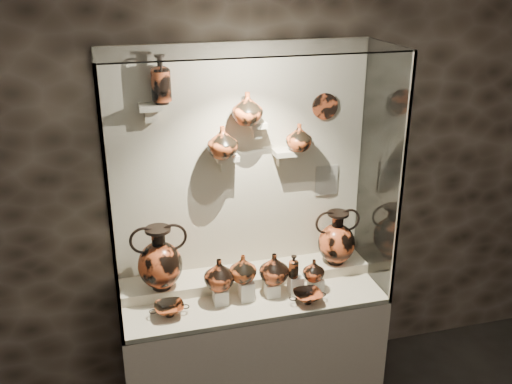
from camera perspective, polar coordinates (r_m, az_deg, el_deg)
The scene contains 35 objects.
wall_back at distance 3.72m, azimuth -1.67°, elevation 2.54°, with size 5.00×0.02×3.20m, color #2C231B.
plinth at distance 4.02m, azimuth -0.37°, elevation -15.32°, with size 1.70×0.60×0.80m, color beige.
front_tier at distance 3.79m, azimuth -0.39°, elevation -10.32°, with size 1.68×0.58×0.03m, color beige.
rear_tier at distance 3.91m, azimuth -1.05°, elevation -8.56°, with size 1.70×0.25×0.10m, color beige.
back_panel at distance 3.72m, azimuth -1.65°, elevation 2.52°, with size 1.70×0.03×1.60m, color beige.
glass_front at distance 3.17m, azimuth 0.94°, elevation -1.05°, with size 1.70×0.01×1.60m, color white.
glass_left at distance 3.33m, azimuth -14.62°, elevation -0.57°, with size 0.01×0.60×1.60m, color white.
glass_right at distance 3.72m, azimuth 12.28°, elevation 2.03°, with size 0.01×0.60×1.60m, color white.
glass_top at distance 3.23m, azimuth -0.46°, elevation 14.11°, with size 1.70×0.60×0.01m, color white.
frame_post_left at distance 3.07m, azimuth -14.37°, elevation -2.57°, with size 0.02×0.02×1.60m, color gray.
frame_post_right at distance 3.48m, azimuth 14.32°, elevation 0.44°, with size 0.02×0.02×1.60m, color gray.
pedestal_a at distance 3.67m, azimuth -3.56°, elevation -10.33°, with size 0.09×0.09×0.10m, color silver.
pedestal_b at distance 3.69m, azimuth -0.95°, elevation -9.78°, with size 0.09×0.09×0.13m, color silver.
pedestal_c at distance 3.74m, azimuth 1.61°, elevation -9.68°, with size 0.09×0.09×0.09m, color silver.
pedestal_d at distance 3.78m, azimuth 3.97°, elevation -9.14°, with size 0.09×0.09×0.12m, color silver.
pedestal_e at distance 3.83m, azimuth 5.97°, elevation -9.08°, with size 0.09×0.09×0.08m, color silver.
bracket_ul at distance 3.44m, azimuth -10.48°, elevation 8.36°, with size 0.14×0.12×0.04m, color beige.
bracket_ca at distance 3.60m, azimuth -2.94°, elevation 3.49°, with size 0.14×0.12×0.04m, color beige.
bracket_cb at distance 3.58m, azimuth 0.14°, elevation 6.80°, with size 0.10×0.12×0.04m, color beige.
bracket_cc at distance 3.69m, azimuth 2.84°, elevation 3.98°, with size 0.14×0.12×0.04m, color beige.
amphora_left at distance 3.66m, azimuth -9.61°, elevation -6.51°, with size 0.34×0.34×0.43m, color #BA4A23, non-canonical shape.
amphora_right at distance 3.95m, azimuth 8.07°, elevation -4.51°, with size 0.31×0.31×0.38m, color #BA4A23, non-canonical shape.
jug_a at distance 3.60m, azimuth -3.70°, elevation -8.17°, with size 0.19×0.19×0.20m, color #BA4A23.
jug_b at distance 3.62m, azimuth -1.32°, elevation -7.61°, with size 0.17×0.17×0.18m, color #B0471F.
jug_c at distance 3.68m, azimuth 1.81°, elevation -7.60°, with size 0.19×0.19×0.20m, color #BA4A23.
jug_e at distance 3.75m, azimuth 5.78°, elevation -7.75°, with size 0.14×0.14×0.15m, color #BA4A23.
lekythos_small at distance 3.68m, azimuth 3.78°, elevation -7.31°, with size 0.08×0.08×0.18m, color #B0471F, non-canonical shape.
kylix_left at distance 3.59m, azimuth -8.66°, elevation -11.47°, with size 0.23×0.20×0.09m, color #B0471F, non-canonical shape.
kylix_right at distance 3.68m, azimuth 5.19°, elevation -10.34°, with size 0.23×0.20×0.09m, color #BA4A23, non-canonical shape.
lekythos_tall at distance 3.39m, azimuth -9.52°, elevation 11.28°, with size 0.13×0.13×0.32m, color #BA4A23, non-canonical shape.
ovoid_vase_a at distance 3.51m, azimuth -3.37°, elevation 5.03°, with size 0.19×0.19×0.20m, color #B0471F.
ovoid_vase_b at distance 3.49m, azimuth -0.87°, elevation 8.37°, with size 0.19×0.19×0.20m, color #B0471F.
ovoid_vase_c at distance 3.65m, azimuth 4.31°, elevation 5.49°, with size 0.17×0.17×0.18m, color #B0471F.
wall_plate at distance 3.75m, azimuth 6.91°, elevation 8.50°, with size 0.17×0.17×0.02m, color #B44723.
info_placard at distance 3.93m, azimuth 7.05°, elevation 1.18°, with size 0.16×0.01×0.21m, color beige.
Camera 1 is at (-0.81, -0.92, 2.84)m, focal length 40.00 mm.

